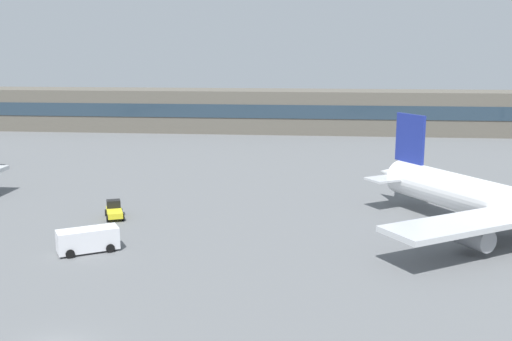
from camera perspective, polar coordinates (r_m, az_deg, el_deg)
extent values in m
plane|color=slate|center=(74.28, -6.06, -2.15)|extent=(400.00, 400.00, 0.00)
cube|color=#5B564C|center=(130.25, -0.84, 5.76)|extent=(139.93, 12.00, 9.00)
cube|color=#263847|center=(124.23, -1.16, 5.70)|extent=(132.94, 0.16, 2.80)
cone|color=white|center=(71.10, 12.79, -0.31)|extent=(4.22, 4.55, 2.61)
cube|color=navy|center=(68.13, 14.55, 3.00)|extent=(2.65, 3.81, 5.39)
cube|color=silver|center=(69.09, 14.21, -0.55)|extent=(9.71, 7.66, 0.24)
cylinder|color=gray|center=(54.86, 20.19, -6.03)|extent=(3.36, 3.70, 1.96)
cylinder|color=black|center=(58.19, 21.65, -6.25)|extent=(0.86, 1.04, 0.98)
cube|color=yellow|center=(64.46, -13.42, -3.91)|extent=(2.79, 3.90, 0.60)
cube|color=black|center=(65.17, -13.50, -3.15)|extent=(1.72, 1.56, 0.90)
cylinder|color=black|center=(65.74, -12.80, -3.85)|extent=(0.50, 0.74, 0.70)
cylinder|color=black|center=(65.66, -14.16, -3.94)|extent=(0.50, 0.74, 0.70)
cylinder|color=black|center=(63.43, -12.63, -4.40)|extent=(0.50, 0.74, 0.70)
cylinder|color=black|center=(63.34, -14.03, -4.49)|extent=(0.50, 0.74, 0.70)
cube|color=white|center=(54.39, -15.82, -6.37)|extent=(5.48, 4.42, 1.90)
cube|color=#1E2633|center=(54.58, -13.77, -5.65)|extent=(1.13, 1.70, 0.70)
cylinder|color=black|center=(53.95, -13.79, -7.25)|extent=(0.79, 0.64, 0.76)
cylinder|color=black|center=(55.86, -14.23, -6.62)|extent=(0.79, 0.64, 0.76)
cylinder|color=black|center=(53.43, -17.39, -7.63)|extent=(0.79, 0.64, 0.76)
cylinder|color=black|center=(55.35, -17.70, -6.99)|extent=(0.79, 0.64, 0.76)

